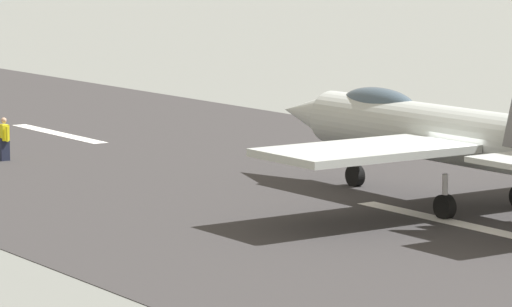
% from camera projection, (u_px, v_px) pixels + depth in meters
% --- Properties ---
extents(ground_plane, '(400.00, 400.00, 0.00)m').
position_uv_depth(ground_plane, '(432.00, 218.00, 46.25)').
color(ground_plane, slate).
extents(runway_strip, '(240.00, 26.00, 0.02)m').
position_uv_depth(runway_strip, '(432.00, 218.00, 46.23)').
color(runway_strip, '#333131').
rests_on(runway_strip, ground).
extents(fighter_jet, '(16.36, 14.51, 5.59)m').
position_uv_depth(fighter_jet, '(447.00, 132.00, 48.11)').
color(fighter_jet, '#ADB5B2').
rests_on(fighter_jet, ground).
extents(crew_person, '(0.70, 0.36, 1.71)m').
position_uv_depth(crew_person, '(4.00, 139.00, 58.31)').
color(crew_person, '#1E2338').
rests_on(crew_person, ground).
extents(marker_cone_far, '(0.44, 0.44, 0.55)m').
position_uv_depth(marker_cone_far, '(305.00, 113.00, 72.55)').
color(marker_cone_far, orange).
rests_on(marker_cone_far, ground).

